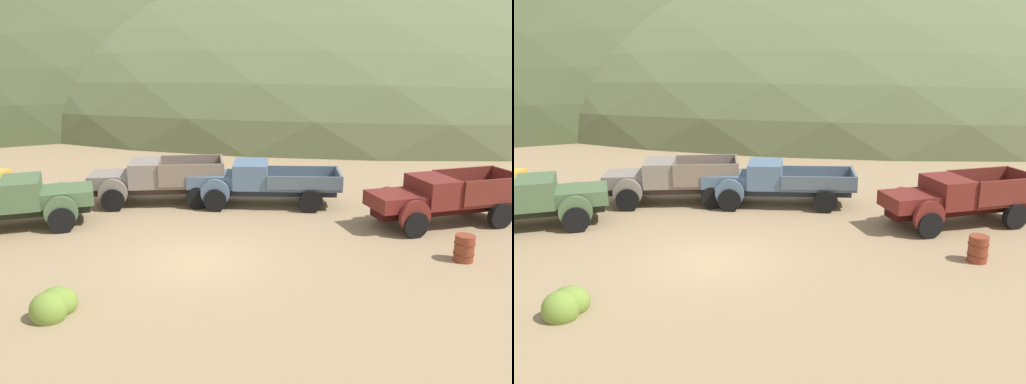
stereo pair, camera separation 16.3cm
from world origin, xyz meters
The scene contains 9 objects.
ground_plane centered at (0.00, 0.00, 0.00)m, with size 300.00×300.00×0.00m, color #937A56.
hill_far_left centered at (-29.19, 56.24, 0.00)m, with size 81.25×76.15×42.53m, color #424C2D.
hill_far_right centered at (17.86, 56.45, 0.00)m, with size 102.75×83.58×31.81m, color #56603D.
truck_weathered_green centered at (-6.88, 3.66, 1.00)m, with size 6.56×3.87×1.89m.
truck_primer_gray centered at (-2.54, 6.70, 1.01)m, with size 5.83×2.71×1.91m.
truck_chalk_blue centered at (2.00, 6.24, 1.01)m, with size 6.64×2.75×1.89m.
truck_oxblood centered at (8.78, 3.23, 1.01)m, with size 6.27×3.43×1.91m.
oil_drum_foreground centered at (8.42, -0.31, 0.43)m, with size 0.65×0.65×0.86m.
bush_between_trucks centered at (-3.47, -3.24, 0.23)m, with size 1.05×1.30×0.93m.
Camera 2 is at (1.31, -15.32, 6.46)m, focal length 36.26 mm.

